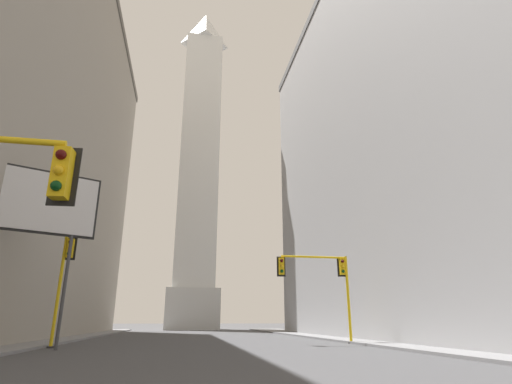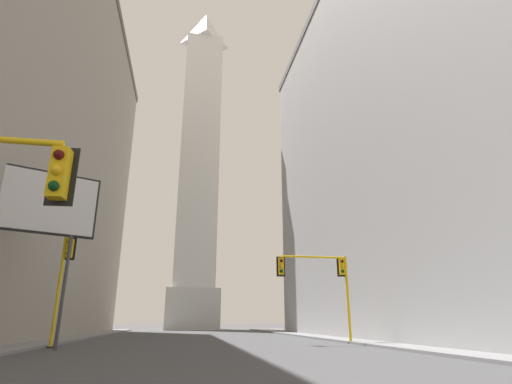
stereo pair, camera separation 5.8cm
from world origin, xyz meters
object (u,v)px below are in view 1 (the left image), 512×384
Objects in this scene: traffic_light_mid_right at (324,276)px; billboard_sign at (26,203)px; obelisk at (199,160)px; traffic_light_mid_left at (64,273)px.

traffic_light_mid_right is 18.36m from billboard_sign.
obelisk is 50.47m from traffic_light_mid_right.
billboard_sign is (-1.59, -2.82, 3.29)m from traffic_light_mid_left.
obelisk is 10.12× the size of traffic_light_mid_left.
obelisk is 11.06× the size of traffic_light_mid_right.
obelisk reaches higher than billboard_sign.
traffic_light_mid_left is at bearing -175.66° from traffic_light_mid_right.
obelisk is at bearing 79.08° from traffic_light_mid_left.
traffic_light_mid_right is at bearing 4.34° from traffic_light_mid_left.
obelisk reaches higher than traffic_light_mid_right.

